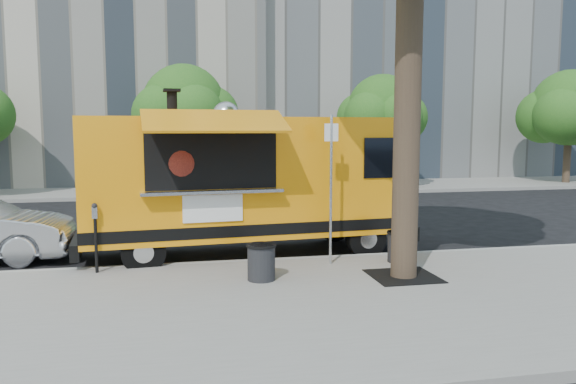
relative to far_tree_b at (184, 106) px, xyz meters
name	(u,v)px	position (x,y,z in m)	size (l,w,h in m)	color
ground	(245,257)	(1.00, -12.70, -3.83)	(120.00, 120.00, 0.00)	black
sidewalk	(277,310)	(1.00, -16.70, -3.76)	(60.00, 6.00, 0.15)	gray
curb	(250,264)	(1.00, -13.63, -3.76)	(60.00, 0.14, 0.16)	#999993
far_sidewalk	(207,190)	(1.00, 0.80, -3.76)	(60.00, 5.00, 0.15)	gray
building_mid	(383,18)	(13.00, 10.30, 6.17)	(20.00, 14.00, 20.00)	gray
tree_well	(403,276)	(3.60, -15.50, -3.68)	(1.20, 1.20, 0.02)	black
far_tree_b	(184,106)	(0.00, 0.00, 0.00)	(3.60, 3.60, 5.50)	#33261C
far_tree_c	(382,110)	(9.00, -0.30, -0.12)	(3.24, 3.24, 5.21)	#33261C
far_tree_d	(570,108)	(19.00, -0.10, 0.06)	(3.78, 3.78, 5.64)	#33261C
sign_post	(331,180)	(2.55, -14.25, -1.98)	(0.28, 0.06, 3.00)	silver
parking_meter	(95,229)	(-2.00, -14.05, -2.85)	(0.11, 0.11, 1.33)	black
food_truck	(247,180)	(1.08, -12.53, -2.10)	(7.61, 3.91, 3.69)	orange
trash_bin_left	(261,261)	(0.99, -15.20, -3.33)	(0.55, 0.55, 0.66)	black
trash_bin_right	(399,246)	(3.98, -14.40, -3.35)	(0.53, 0.53, 0.63)	black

